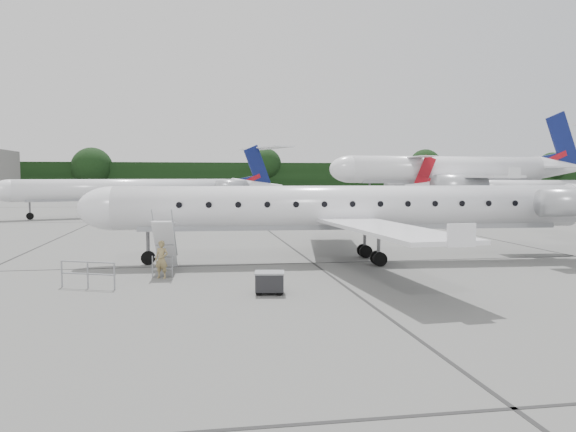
{
  "coord_description": "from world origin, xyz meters",
  "views": [
    {
      "loc": [
        -10.01,
        -22.72,
        4.16
      ],
      "look_at": [
        -5.61,
        3.54,
        2.3
      ],
      "focal_mm": 35.0,
      "sensor_mm": 36.0,
      "label": 1
    }
  ],
  "objects": [
    {
      "name": "ground",
      "position": [
        0.0,
        0.0,
        0.0
      ],
      "size": [
        320.0,
        320.0,
        0.0
      ],
      "primitive_type": "plane",
      "color": "slate",
      "rests_on": "ground"
    },
    {
      "name": "treeline",
      "position": [
        0.0,
        130.0,
        4.0
      ],
      "size": [
        260.0,
        4.0,
        8.0
      ],
      "primitive_type": "cube",
      "color": "black",
      "rests_on": "ground"
    },
    {
      "name": "main_regional_jet",
      "position": [
        -2.45,
        3.78,
        3.72
      ],
      "size": [
        30.17,
        22.53,
        7.44
      ],
      "primitive_type": null,
      "rotation": [
        0.0,
        0.0,
        -0.06
      ],
      "color": "white",
      "rests_on": "ground"
    },
    {
      "name": "airstair",
      "position": [
        -11.28,
        1.99,
        1.17
      ],
      "size": [
        0.99,
        2.47,
        2.33
      ],
      "primitive_type": null,
      "rotation": [
        0.0,
        0.0,
        -0.06
      ],
      "color": "white",
      "rests_on": "ground"
    },
    {
      "name": "passenger",
      "position": [
        -11.36,
        0.63,
        0.78
      ],
      "size": [
        0.67,
        0.57,
        1.56
      ],
      "primitive_type": "imported",
      "rotation": [
        0.0,
        0.0,
        -0.41
      ],
      "color": "olive",
      "rests_on": "ground"
    },
    {
      "name": "safety_railing",
      "position": [
        -13.96,
        -1.08,
        0.5
      ],
      "size": [
        2.06,
        0.92,
        1.0
      ],
      "primitive_type": null,
      "rotation": [
        0.0,
        0.0,
        -0.4
      ],
      "color": "gray",
      "rests_on": "ground"
    },
    {
      "name": "baggage_cart",
      "position": [
        -7.4,
        -3.18,
        0.43
      ],
      "size": [
        1.1,
        0.94,
        0.86
      ],
      "primitive_type": null,
      "rotation": [
        0.0,
        0.0,
        -0.15
      ],
      "color": "black",
      "rests_on": "ground"
    },
    {
      "name": "bg_narrowbody",
      "position": [
        29.07,
        59.83,
        7.34
      ],
      "size": [
        42.69,
        32.01,
        14.68
      ],
      "primitive_type": null,
      "rotation": [
        0.0,
        0.0,
        0.06
      ],
      "color": "white",
      "rests_on": "ground"
    },
    {
      "name": "bg_regional_left",
      "position": [
        -16.44,
        38.62,
        3.92
      ],
      "size": [
        35.53,
        30.68,
        7.83
      ],
      "primitive_type": null,
      "rotation": [
        0.0,
        0.0,
        0.36
      ],
      "color": "white",
      "rests_on": "ground"
    },
    {
      "name": "bg_regional_right",
      "position": [
        37.85,
        55.66,
        3.66
      ],
      "size": [
        29.08,
        21.77,
        7.32
      ],
      "primitive_type": null,
      "rotation": [
        0.0,
        0.0,
        3.08
      ],
      "color": "white",
      "rests_on": "ground"
    }
  ]
}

